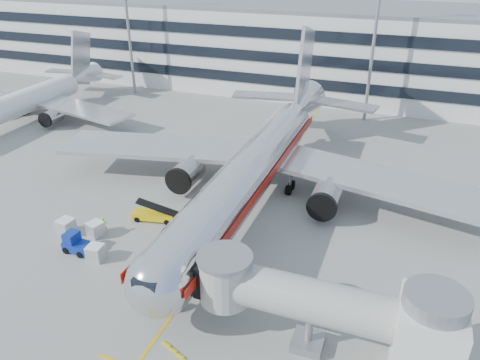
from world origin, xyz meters
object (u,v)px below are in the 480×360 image
(belt_loader, at_px, (154,214))
(cargo_container_right, at_px, (66,227))
(cargo_container_left, at_px, (96,229))
(main_jet, at_px, (258,162))
(ramp_worker, at_px, (104,226))
(baggage_tug, at_px, (76,243))
(cargo_container_front, at_px, (96,253))

(belt_loader, xyz_separation_m, cargo_container_right, (-6.80, -5.29, 0.15))
(cargo_container_left, bearing_deg, main_jet, 47.19)
(cargo_container_left, relative_size, ramp_worker, 0.95)
(belt_loader, relative_size, cargo_container_right, 2.91)
(main_jet, height_order, baggage_tug, main_jet)
(belt_loader, relative_size, baggage_tug, 1.79)
(main_jet, xyz_separation_m, baggage_tug, (-12.34, -16.03, -3.40))
(cargo_container_left, bearing_deg, belt_loader, 49.99)
(main_jet, bearing_deg, belt_loader, -134.21)
(baggage_tug, height_order, ramp_worker, baggage_tug)
(main_jet, relative_size, cargo_container_front, 33.69)
(belt_loader, height_order, cargo_container_front, belt_loader)
(main_jet, xyz_separation_m, ramp_worker, (-11.65, -12.65, -3.32))
(cargo_container_front, bearing_deg, cargo_container_left, 126.00)
(cargo_container_right, xyz_separation_m, cargo_container_front, (5.33, -2.57, -0.04))
(cargo_container_right, bearing_deg, cargo_container_front, -25.75)
(belt_loader, xyz_separation_m, baggage_tug, (-3.96, -7.42, 0.21))
(main_jet, distance_m, baggage_tug, 20.52)
(main_jet, relative_size, cargo_container_left, 29.51)
(main_jet, relative_size, cargo_container_right, 31.47)
(main_jet, height_order, belt_loader, main_jet)
(belt_loader, relative_size, cargo_container_front, 3.12)
(belt_loader, bearing_deg, cargo_container_front, -100.59)
(baggage_tug, bearing_deg, belt_loader, 61.89)
(cargo_container_left, bearing_deg, ramp_worker, 43.75)
(cargo_container_left, xyz_separation_m, cargo_container_right, (-2.95, -0.70, 0.04))
(baggage_tug, distance_m, cargo_container_front, 2.53)
(cargo_container_right, bearing_deg, ramp_worker, 19.57)
(belt_loader, relative_size, ramp_worker, 2.58)
(main_jet, xyz_separation_m, cargo_container_front, (-9.85, -16.47, -3.50))
(baggage_tug, xyz_separation_m, ramp_worker, (0.69, 3.38, 0.08))
(belt_loader, distance_m, cargo_container_front, 7.99)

